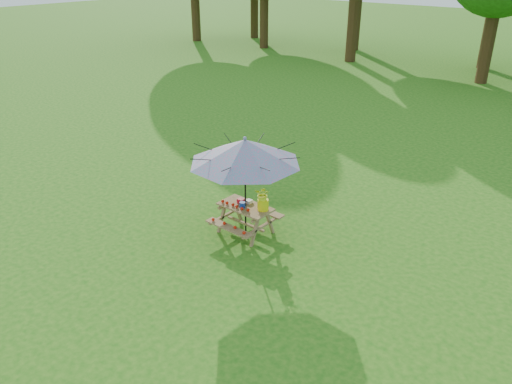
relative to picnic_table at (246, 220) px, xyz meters
The scene contains 5 objects.
picnic_table is the anchor object (origin of this frame).
patio_umbrella 1.62m from the picnic_table, 84.81° to the left, with size 3.06×3.06×2.27m.
produce_bins 0.40m from the picnic_table, 168.47° to the left, with size 0.31×0.40×0.13m.
tomatoes_row 0.44m from the picnic_table, 130.12° to the right, with size 0.77×0.13×0.07m, color red, non-canonical shape.
flower_bucket 0.76m from the picnic_table, 14.82° to the left, with size 0.41×0.38×0.55m.
Camera 1 is at (3.92, -3.34, 5.65)m, focal length 35.00 mm.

